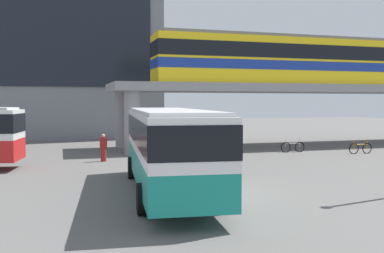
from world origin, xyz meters
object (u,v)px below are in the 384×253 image
(bus_main, at_px, (168,142))
(bicycle_red, at_px, (209,151))
(train, at_px, (307,61))
(bicycle_orange, at_px, (360,148))
(station_building, at_px, (19,45))
(pedestrian_near_building, at_px, (103,148))
(bicycle_silver, at_px, (293,147))

(bus_main, relative_size, bicycle_red, 6.75)
(train, xyz_separation_m, bicycle_orange, (0.35, -6.34, -6.44))
(station_building, height_order, pedestrian_near_building, station_building)
(train, height_order, pedestrian_near_building, train)
(bicycle_silver, xyz_separation_m, bicycle_red, (-6.37, -0.60, 0.00))
(bus_main, height_order, bicycle_red, bus_main)
(station_building, distance_m, bus_main, 31.53)
(bicycle_silver, relative_size, bicycle_red, 1.07)
(train, bearing_deg, bicycle_silver, -130.31)
(train, distance_m, pedestrian_near_building, 18.53)
(train, relative_size, bicycle_silver, 14.03)
(train, xyz_separation_m, bus_main, (-15.14, -15.21, -4.81))
(station_building, distance_m, bicycle_orange, 32.38)
(station_building, distance_m, bicycle_red, 24.82)
(bicycle_orange, bearing_deg, bicycle_silver, 152.18)
(station_building, distance_m, train, 27.16)
(pedestrian_near_building, bearing_deg, bicycle_silver, 4.62)
(station_building, bearing_deg, bicycle_red, -56.53)
(bicycle_silver, bearing_deg, station_building, 135.58)
(bus_main, distance_m, bicycle_orange, 17.92)
(bus_main, bearing_deg, bicycle_orange, 29.78)
(train, distance_m, bicycle_silver, 8.52)
(train, xyz_separation_m, bicycle_red, (-9.98, -4.85, -6.44))
(pedestrian_near_building, bearing_deg, train, 17.65)
(bicycle_silver, height_order, bicycle_red, same)
(pedestrian_near_building, bearing_deg, bicycle_orange, -3.47)
(bicycle_red, xyz_separation_m, pedestrian_near_building, (-6.72, -0.46, 0.40))
(bicycle_orange, bearing_deg, bus_main, -150.22)
(bus_main, height_order, bicycle_orange, bus_main)
(station_building, bearing_deg, pedestrian_near_building, -72.88)
(bus_main, distance_m, bicycle_silver, 15.99)
(train, height_order, bus_main, train)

